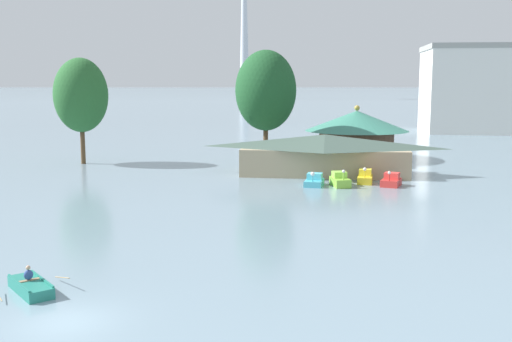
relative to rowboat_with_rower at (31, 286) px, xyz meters
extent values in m
plane|color=gray|center=(3.26, -3.33, -0.29)|extent=(2000.00, 2000.00, 0.00)
cube|color=#237A6B|center=(0.01, -0.01, -0.03)|extent=(3.18, 3.18, 0.52)
cube|color=#237A6B|center=(0.40, 0.38, 0.28)|extent=(2.29, 2.28, 0.10)
cube|color=#237A6B|center=(-0.38, -0.40, 0.28)|extent=(2.29, 2.28, 0.10)
cube|color=#997F5B|center=(-0.17, 0.17, 0.25)|extent=(0.89, 0.89, 0.04)
ellipsoid|color=#334C8C|center=(-0.17, 0.17, 0.52)|extent=(0.54, 0.54, 0.49)
sphere|color=tan|center=(-0.17, 0.17, 0.87)|extent=(0.22, 0.22, 0.22)
cylinder|color=tan|center=(1.06, 1.17, 0.11)|extent=(1.42, 1.42, 0.49)
cube|color=#4CB7CC|center=(12.38, 32.20, -0.01)|extent=(1.93, 2.99, 0.57)
cube|color=#5DCDE2|center=(12.42, 32.55, 0.58)|extent=(1.53, 1.41, 0.61)
cylinder|color=#4CB7CC|center=(12.27, 31.07, 0.55)|extent=(0.14, 0.14, 0.55)
sphere|color=white|center=(12.27, 31.07, 1.03)|extent=(0.40, 0.40, 0.40)
cube|color=#8CCC3F|center=(14.88, 32.26, 0.10)|extent=(2.14, 3.20, 0.80)
cube|color=#A0E24F|center=(14.79, 32.62, 0.79)|extent=(1.53, 1.59, 0.58)
cylinder|color=#8CCC3F|center=(15.17, 31.12, 0.84)|extent=(0.14, 0.14, 0.68)
sphere|color=white|center=(15.17, 31.12, 1.33)|extent=(0.29, 0.29, 0.29)
cube|color=yellow|center=(17.34, 34.40, 0.06)|extent=(1.65, 2.89, 0.70)
cube|color=yellow|center=(17.37, 34.74, 0.74)|extent=(1.30, 1.35, 0.65)
cylinder|color=yellow|center=(17.24, 33.29, 0.75)|extent=(0.14, 0.14, 0.68)
sphere|color=white|center=(17.24, 33.29, 1.26)|extent=(0.35, 0.35, 0.35)
cube|color=red|center=(19.76, 32.99, 0.04)|extent=(2.27, 2.89, 0.66)
cube|color=#E8423C|center=(19.85, 33.29, 0.67)|extent=(1.65, 1.48, 0.60)
cylinder|color=red|center=(19.48, 32.01, 0.68)|extent=(0.14, 0.14, 0.62)
sphere|color=white|center=(19.48, 32.01, 1.14)|extent=(0.30, 0.30, 0.30)
cube|color=tan|center=(13.23, 39.70, 1.16)|extent=(17.67, 6.84, 2.91)
pyramid|color=#42564C|center=(13.23, 39.70, 3.33)|extent=(19.09, 7.86, 1.43)
cylinder|color=brown|center=(17.05, 53.48, 1.55)|extent=(9.59, 9.59, 3.69)
cone|color=#387F6B|center=(17.05, 53.48, 4.68)|extent=(13.30, 13.30, 2.58)
sphere|color=#B7993D|center=(17.05, 53.48, 6.33)|extent=(0.70, 0.70, 0.70)
cylinder|color=brown|center=(-16.22, 44.69, 1.65)|extent=(0.55, 0.55, 3.88)
ellipsoid|color=#28602D|center=(-16.22, 44.69, 8.06)|extent=(6.49, 6.49, 8.94)
cylinder|color=brown|center=(6.03, 46.59, 1.78)|extent=(0.58, 0.58, 4.14)
ellipsoid|color=#1E5128|center=(6.03, 46.59, 8.63)|extent=(7.27, 7.27, 9.56)
cube|color=silver|center=(43.14, 100.93, 7.73)|extent=(22.29, 17.64, 16.05)
cube|color=#999993|center=(43.14, 100.93, 16.26)|extent=(22.74, 17.99, 1.00)
camera|label=1|loc=(14.31, -26.65, 9.72)|focal=43.16mm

